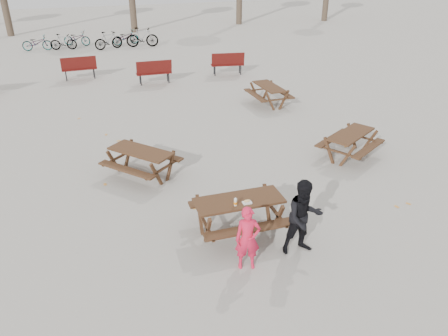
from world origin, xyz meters
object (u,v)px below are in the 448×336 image
object	(u,v)px
child	(248,239)
adult	(304,218)
food_tray	(247,203)
picnic_table_east	(350,145)
soda_bottle	(235,202)
picnic_table_north	(142,163)
main_picnic_table	(239,207)
picnic_table_far	(269,95)

from	to	relation	value
child	adult	size ratio (longest dim) A/B	0.82
food_tray	picnic_table_east	size ratio (longest dim) A/B	0.11
adult	child	bearing A→B (deg)	-172.21
soda_bottle	picnic_table_north	world-z (taller)	soda_bottle
food_tray	child	distance (m)	0.98
child	main_picnic_table	bearing A→B (deg)	92.29
soda_bottle	picnic_table_north	distance (m)	3.60
soda_bottle	food_tray	bearing A→B (deg)	0.41
adult	picnic_table_far	bearing A→B (deg)	73.21
main_picnic_table	adult	world-z (taller)	adult
child	picnic_table_north	size ratio (longest dim) A/B	0.75
food_tray	picnic_table_north	world-z (taller)	food_tray
main_picnic_table	food_tray	bearing A→B (deg)	-62.34
main_picnic_table	soda_bottle	world-z (taller)	soda_bottle
soda_bottle	picnic_table_far	xyz separation A→B (m)	(3.94, 7.60, -0.49)
food_tray	child	world-z (taller)	child
main_picnic_table	picnic_table_east	world-z (taller)	main_picnic_table
main_picnic_table	child	distance (m)	1.13
child	picnic_table_east	size ratio (longest dim) A/B	0.77
picnic_table_north	picnic_table_far	bearing A→B (deg)	87.46
food_tray	picnic_table_north	size ratio (longest dim) A/B	0.11
main_picnic_table	adult	distance (m)	1.38
adult	soda_bottle	bearing A→B (deg)	145.92
main_picnic_table	adult	bearing A→B (deg)	-46.25
main_picnic_table	food_tray	xyz separation A→B (m)	(0.10, -0.19, 0.21)
child	picnic_table_east	distance (m)	5.68
picnic_table_north	adult	bearing A→B (deg)	-10.01
child	picnic_table_far	bearing A→B (deg)	78.36
soda_bottle	picnic_table_east	bearing A→B (deg)	31.79
picnic_table_far	adult	bearing A→B (deg)	158.15
child	picnic_table_north	bearing A→B (deg)	121.19
main_picnic_table	picnic_table_east	distance (m)	4.86
child	picnic_table_far	distance (m)	9.42
main_picnic_table	picnic_table_far	world-z (taller)	main_picnic_table
child	soda_bottle	bearing A→B (deg)	98.75
adult	picnic_table_east	size ratio (longest dim) A/B	0.94
child	picnic_table_east	world-z (taller)	child
picnic_table_far	picnic_table_east	bearing A→B (deg)	-178.70
soda_bottle	picnic_table_east	size ratio (longest dim) A/B	0.10
main_picnic_table	picnic_table_far	xyz separation A→B (m)	(3.80, 7.41, -0.23)
picnic_table_east	picnic_table_far	bearing A→B (deg)	63.02
picnic_table_east	picnic_table_far	distance (m)	4.94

